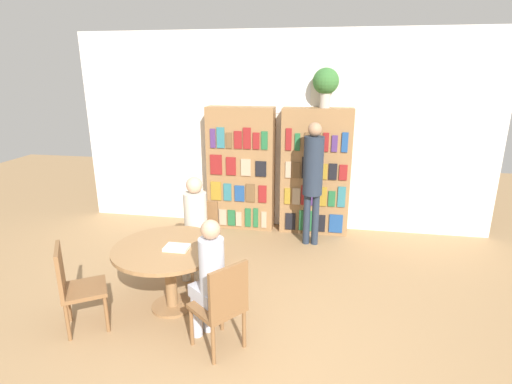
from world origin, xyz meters
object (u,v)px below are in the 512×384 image
Objects in this scene: chair_near_camera at (74,284)px; librarian_standing at (313,173)px; reading_table at (169,258)px; seated_reader_left at (195,221)px; chair_left_side at (201,233)px; flower_vase at (326,83)px; seated_reader_right at (209,276)px; bookshelf_left at (241,169)px; chair_far_side at (222,303)px; bookshelf_right at (315,172)px.

librarian_standing reaches higher than chair_near_camera.
seated_reader_left is at bearing 87.26° from reading_table.
librarian_standing is at bearing -140.25° from chair_left_side.
chair_left_side is (0.04, 0.91, -0.10)m from reading_table.
seated_reader_right is (-0.92, -2.86, -1.58)m from flower_vase.
seated_reader_left reaches higher than reading_table.
chair_near_camera is at bearing -146.74° from reading_table.
bookshelf_left is at bearing -179.78° from flower_vase.
librarian_standing is at bearing -23.88° from bookshelf_left.
seated_reader_left is (0.79, 1.23, 0.22)m from chair_near_camera.
chair_far_side is at bearing 120.15° from seated_reader_left.
seated_reader_right is at bearing 113.64° from chair_left_side.
chair_left_side and chair_far_side have the same top height.
reading_table is (-0.24, -2.41, -0.37)m from bookshelf_left.
bookshelf_right reaches higher than chair_far_side.
seated_reader_right is (0.52, -1.36, 0.19)m from chair_left_side.
seated_reader_right is at bearing -108.96° from librarian_standing.
bookshelf_right is 2.18× the size of chair_left_side.
chair_left_side is 1.46m from seated_reader_right.
reading_table is 0.92× the size of seated_reader_left.
bookshelf_right is 2.18× the size of chair_near_camera.
flower_vase is at bearing 24.21° from chair_far_side.
librarian_standing is at bearing 54.28° from reading_table.
seated_reader_left is 1.82m from librarian_standing.
bookshelf_right is at bearing 87.75° from librarian_standing.
chair_far_side is at bearing -104.53° from flower_vase.
librarian_standing is (-0.02, -0.50, 0.12)m from bookshelf_right.
bookshelf_left is 1.67× the size of reading_table.
seated_reader_right is (0.32, -2.86, -0.28)m from bookshelf_left.
chair_far_side is 0.72× the size of seated_reader_right.
chair_far_side is (-0.68, -2.98, -0.46)m from bookshelf_right.
chair_near_camera is (-0.76, -0.50, -0.10)m from reading_table.
chair_near_camera is 1.00× the size of chair_left_side.
bookshelf_left is 2.18× the size of chair_near_camera.
flower_vase is 0.49× the size of reading_table.
flower_vase reaches higher than librarian_standing.
chair_near_camera is at bearing 63.00° from chair_left_side.
chair_near_camera is 1.48m from seated_reader_left.
bookshelf_right is 1.57× the size of seated_reader_right.
chair_near_camera reaches higher than reading_table.
bookshelf_left is 1.54× the size of seated_reader_left.
seated_reader_right is (0.53, -1.18, -0.04)m from seated_reader_left.
bookshelf_left is 3.41× the size of flower_vase.
librarian_standing is at bearing -92.25° from bookshelf_right.
librarian_standing is at bearing -135.87° from seated_reader_left.
librarian_standing is (2.13, 2.41, 0.58)m from chair_near_camera.
seated_reader_right reaches higher than reading_table.
chair_left_side is (-0.20, -1.50, -0.47)m from bookshelf_left.
chair_near_camera is 1.00× the size of chair_far_side.
seated_reader_right is at bearing -107.79° from flower_vase.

